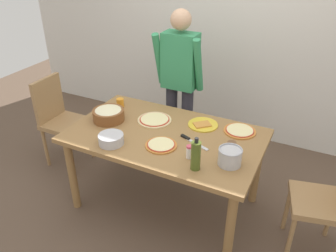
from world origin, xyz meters
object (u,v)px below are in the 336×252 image
steel_pot (230,156)px  salt_shaker (189,152)px  pizza_second_cooked (240,131)px  cup_orange (120,103)px  cup_small_brown (231,147)px  pizza_raw_on_board (155,120)px  dining_table (165,143)px  olive_oil_bottle (196,155)px  chef_knife (191,140)px  chair_wooden_right (331,197)px  mixing_bowl_steel (111,139)px  plate_with_slice (203,125)px  person_cook (180,79)px  popcorn_bowl (108,114)px  chair_wooden_left (59,117)px  pizza_cooked_on_tray (161,145)px

steel_pot → salt_shaker: steel_pot is taller
pizza_second_cooked → cup_orange: cup_orange is taller
cup_small_brown → pizza_raw_on_board: bearing=167.2°
dining_table → pizza_second_cooked: size_ratio=5.93×
steel_pot → dining_table: bearing=164.2°
olive_oil_bottle → chef_knife: bearing=117.8°
cup_orange → dining_table: bearing=-22.8°
chair_wooden_right → mixing_bowl_steel: (-1.64, -0.38, 0.26)m
plate_with_slice → dining_table: bearing=-129.9°
plate_with_slice → cup_orange: bearing=-179.0°
person_cook → plate_with_slice: person_cook is taller
cup_orange → salt_shaker: (0.93, -0.49, 0.01)m
popcorn_bowl → mixing_bowl_steel: 0.40m
person_cook → cup_small_brown: person_cook is taller
dining_table → plate_with_slice: plate_with_slice is taller
person_cook → chair_wooden_left: bearing=-150.8°
person_cook → steel_pot: size_ratio=9.34×
dining_table → cup_small_brown: cup_small_brown is taller
mixing_bowl_steel → olive_oil_bottle: bearing=-0.8°
pizza_cooked_on_tray → salt_shaker: 0.27m
chair_wooden_left → mixing_bowl_steel: chair_wooden_left is taller
pizza_second_cooked → mixing_bowl_steel: 1.07m
cup_small_brown → cup_orange: bearing=167.2°
pizza_second_cooked → person_cook: bearing=149.8°
salt_shaker → mixing_bowl_steel: bearing=-171.6°
chef_knife → popcorn_bowl: bearing=179.9°
chair_wooden_right → popcorn_bowl: 1.90m
chair_wooden_left → chef_knife: 1.58m
pizza_cooked_on_tray → chair_wooden_right: bearing=10.7°
popcorn_bowl → pizza_cooked_on_tray: bearing=-15.5°
olive_oil_bottle → cup_small_brown: olive_oil_bottle is taller
person_cook → chair_wooden_left: person_cook is taller
dining_table → popcorn_bowl: 0.58m
steel_pot → person_cook: bearing=131.6°
olive_oil_bottle → pizza_cooked_on_tray: bearing=156.4°
chef_knife → cup_orange: bearing=162.5°
plate_with_slice → mixing_bowl_steel: bearing=-132.5°
cup_small_brown → chef_knife: (-0.33, 0.00, -0.04)m
dining_table → cup_small_brown: 0.58m
salt_shaker → chef_knife: size_ratio=0.38×
pizza_raw_on_board → plate_with_slice: size_ratio=1.16×
person_cook → plate_with_slice: (0.45, -0.48, -0.17)m
cup_orange → pizza_raw_on_board: bearing=-13.0°
pizza_cooked_on_tray → olive_oil_bottle: size_ratio=0.98×
chair_wooden_right → popcorn_bowl: size_ratio=3.39×
dining_table → pizza_raw_on_board: 0.27m
chef_knife → olive_oil_bottle: bearing=-62.2°
pizza_raw_on_board → olive_oil_bottle: size_ratio=1.18×
plate_with_slice → pizza_raw_on_board: bearing=-165.0°
chef_knife → mixing_bowl_steel: bearing=-150.6°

